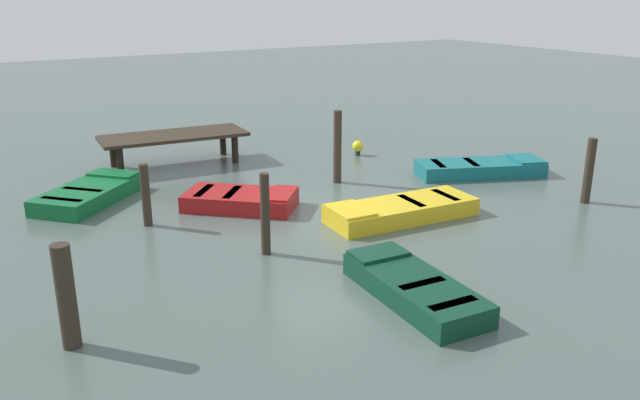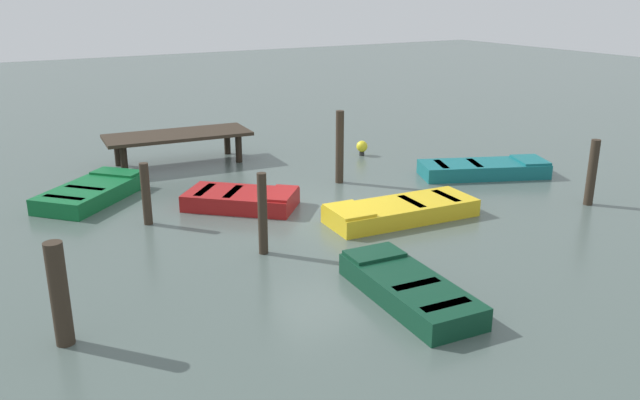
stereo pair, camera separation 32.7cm
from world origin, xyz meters
name	(u,v)px [view 2 (the right image)]	position (x,y,z in m)	size (l,w,h in m)	color
ground_plane	(320,214)	(0.00, 0.00, 0.00)	(80.00, 80.00, 0.00)	#4C5B56
dock_segment	(178,137)	(-1.43, 6.17, 0.82)	(4.42, 2.02, 0.95)	#33281E
rowboat_red	(242,199)	(-1.42, 1.37, 0.22)	(2.88, 2.78, 0.46)	maroon
rowboat_green	(92,192)	(-4.49, 3.82, 0.22)	(3.12, 3.04, 0.46)	#0F602D
rowboat_yellow	(400,210)	(1.44, -1.25, 0.22)	(3.65, 1.51, 0.46)	gold
rowboat_dark_green	(408,288)	(-0.90, -4.62, 0.22)	(1.34, 3.06, 0.46)	#0C3823
rowboat_teal	(484,169)	(5.72, 0.50, 0.22)	(3.77, 2.51, 0.46)	#14666B
mooring_piling_mid_right	(59,294)	(-6.30, -3.21, 0.83)	(0.28, 0.28, 1.65)	#33281E
mooring_piling_far_right	(340,147)	(1.78, 2.02, 1.00)	(0.22, 0.22, 2.01)	#33281E
mooring_piling_far_left	(146,194)	(-3.75, 1.36, 0.72)	(0.20, 0.20, 1.44)	#33281E
mooring_piling_mid_left	(263,214)	(-2.19, -1.51, 0.85)	(0.19, 0.19, 1.69)	#33281E
mooring_piling_center	(592,173)	(6.15, -2.71, 0.82)	(0.22, 0.22, 1.65)	#33281E
marker_buoy	(362,147)	(3.99, 4.25, 0.29)	(0.36, 0.36, 0.48)	#262626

